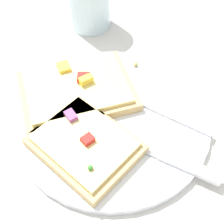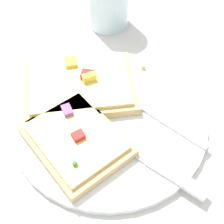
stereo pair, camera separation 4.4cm
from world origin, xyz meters
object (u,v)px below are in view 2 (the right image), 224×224
object	(u,v)px
knife	(145,156)
pizza_slice_corner	(79,140)
plate	(112,119)
pizza_slice_main	(82,86)
fork	(143,105)

from	to	relation	value
knife	pizza_slice_corner	size ratio (longest dim) A/B	1.09
plate	knife	distance (m)	0.08
pizza_slice_main	plate	bearing A→B (deg)	123.23
fork	pizza_slice_main	bearing A→B (deg)	21.15
fork	knife	bearing A→B (deg)	129.22
plate	pizza_slice_corner	world-z (taller)	pizza_slice_corner
plate	pizza_slice_corner	bearing A→B (deg)	136.01
plate	fork	bearing A→B (deg)	-66.92
plate	pizza_slice_main	xyz separation A→B (m)	(0.05, 0.04, 0.02)
fork	pizza_slice_corner	xyz separation A→B (m)	(-0.07, 0.09, 0.01)
knife	pizza_slice_corner	distance (m)	0.09
plate	fork	world-z (taller)	fork
plate	knife	world-z (taller)	knife
knife	pizza_slice_corner	world-z (taller)	pizza_slice_corner
pizza_slice_corner	knife	bearing A→B (deg)	-142.47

